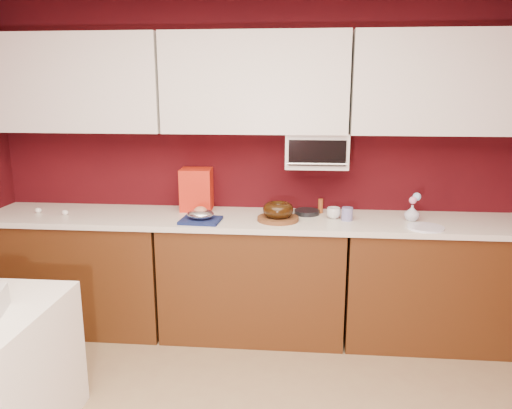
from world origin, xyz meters
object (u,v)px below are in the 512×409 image
at_px(blue_jar, 347,214).
at_px(foil_ham_nest, 201,214).
at_px(pandoro_box, 197,189).
at_px(bundt_cake, 278,210).
at_px(flower_vase, 412,212).
at_px(coffee_mug, 334,212).
at_px(toaster_oven, 317,150).

bearing_deg(blue_jar, foil_ham_nest, -172.66).
height_order(foil_ham_nest, pandoro_box, pandoro_box).
bearing_deg(bundt_cake, flower_vase, 5.34).
relative_size(foil_ham_nest, pandoro_box, 0.60).
relative_size(foil_ham_nest, flower_vase, 1.48).
height_order(bundt_cake, coffee_mug, bundt_cake).
bearing_deg(toaster_oven, coffee_mug, -47.88).
relative_size(bundt_cake, pandoro_box, 0.68).
relative_size(foil_ham_nest, coffee_mug, 1.96).
xyz_separation_m(toaster_oven, coffee_mug, (0.13, -0.14, -0.43)).
bearing_deg(pandoro_box, coffee_mug, -12.53).
distance_m(bundt_cake, foil_ham_nest, 0.55).
height_order(bundt_cake, pandoro_box, pandoro_box).
relative_size(toaster_oven, pandoro_box, 1.41).
relative_size(bundt_cake, coffee_mug, 2.23).
distance_m(toaster_oven, flower_vase, 0.81).
relative_size(toaster_oven, bundt_cake, 2.07).
distance_m(bundt_cake, pandoro_box, 0.70).
height_order(toaster_oven, bundt_cake, toaster_oven).
xyz_separation_m(coffee_mug, flower_vase, (0.55, -0.01, 0.02)).
xyz_separation_m(pandoro_box, blue_jar, (1.13, -0.22, -0.11)).
height_order(foil_ham_nest, coffee_mug, coffee_mug).
bearing_deg(toaster_oven, bundt_cake, -137.97).
height_order(toaster_oven, flower_vase, toaster_oven).
relative_size(pandoro_box, coffee_mug, 3.28).
xyz_separation_m(pandoro_box, coffee_mug, (1.03, -0.17, -0.11)).
bearing_deg(flower_vase, bundt_cake, -174.66).
xyz_separation_m(toaster_oven, pandoro_box, (-0.91, 0.03, -0.32)).
bearing_deg(toaster_oven, flower_vase, -12.58).
xyz_separation_m(bundt_cake, flower_vase, (0.94, 0.09, -0.02)).
height_order(pandoro_box, flower_vase, pandoro_box).
relative_size(bundt_cake, foil_ham_nest, 1.14).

